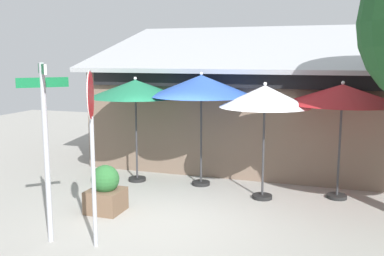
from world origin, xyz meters
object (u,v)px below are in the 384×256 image
at_px(sidewalk_planter, 106,191).
at_px(street_sign_post, 45,135).
at_px(patio_umbrella_royal_blue_center, 201,86).
at_px(stop_sign, 92,125).
at_px(patio_umbrella_ivory_right, 265,97).
at_px(patio_umbrella_forest_green_left, 135,89).
at_px(patio_umbrella_crimson_far_right, 342,95).

bearing_deg(sidewalk_planter, street_sign_post, -96.18).
relative_size(street_sign_post, patio_umbrella_royal_blue_center, 1.10).
bearing_deg(stop_sign, patio_umbrella_ivory_right, 56.76).
relative_size(patio_umbrella_forest_green_left, patio_umbrella_ivory_right, 1.02).
bearing_deg(patio_umbrella_crimson_far_right, patio_umbrella_forest_green_left, -178.54).
height_order(stop_sign, patio_umbrella_crimson_far_right, stop_sign).
relative_size(street_sign_post, sidewalk_planter, 3.12).
relative_size(street_sign_post, patio_umbrella_ivory_right, 1.17).
height_order(stop_sign, patio_umbrella_forest_green_left, stop_sign).
distance_m(patio_umbrella_forest_green_left, sidewalk_planter, 2.97).
distance_m(patio_umbrella_forest_green_left, patio_umbrella_ivory_right, 3.28).
distance_m(street_sign_post, patio_umbrella_ivory_right, 4.61).
bearing_deg(sidewalk_planter, patio_umbrella_forest_green_left, 99.42).
height_order(street_sign_post, patio_umbrella_ivory_right, street_sign_post).
relative_size(patio_umbrella_forest_green_left, patio_umbrella_crimson_far_right, 1.01).
bearing_deg(patio_umbrella_ivory_right, patio_umbrella_forest_green_left, 172.76).
bearing_deg(patio_umbrella_royal_blue_center, sidewalk_planter, -117.66).
height_order(patio_umbrella_royal_blue_center, patio_umbrella_crimson_far_right, patio_umbrella_royal_blue_center).
distance_m(stop_sign, sidewalk_planter, 2.32).
distance_m(patio_umbrella_royal_blue_center, patio_umbrella_crimson_far_right, 3.18).
xyz_separation_m(patio_umbrella_royal_blue_center, patio_umbrella_crimson_far_right, (3.18, -0.04, -0.12)).
relative_size(stop_sign, patio_umbrella_crimson_far_right, 1.12).
relative_size(patio_umbrella_forest_green_left, patio_umbrella_royal_blue_center, 0.95).
height_order(patio_umbrella_ivory_right, sidewalk_planter, patio_umbrella_ivory_right).
xyz_separation_m(patio_umbrella_forest_green_left, patio_umbrella_crimson_far_right, (4.83, 0.12, -0.02)).
height_order(patio_umbrella_royal_blue_center, patio_umbrella_ivory_right, patio_umbrella_royal_blue_center).
xyz_separation_m(stop_sign, patio_umbrella_royal_blue_center, (0.61, 3.95, 0.38)).
bearing_deg(stop_sign, patio_umbrella_forest_green_left, 105.34).
relative_size(patio_umbrella_ivory_right, patio_umbrella_crimson_far_right, 0.99).
bearing_deg(patio_umbrella_ivory_right, street_sign_post, -131.59).
distance_m(stop_sign, patio_umbrella_crimson_far_right, 5.45).
bearing_deg(stop_sign, patio_umbrella_royal_blue_center, 81.27).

